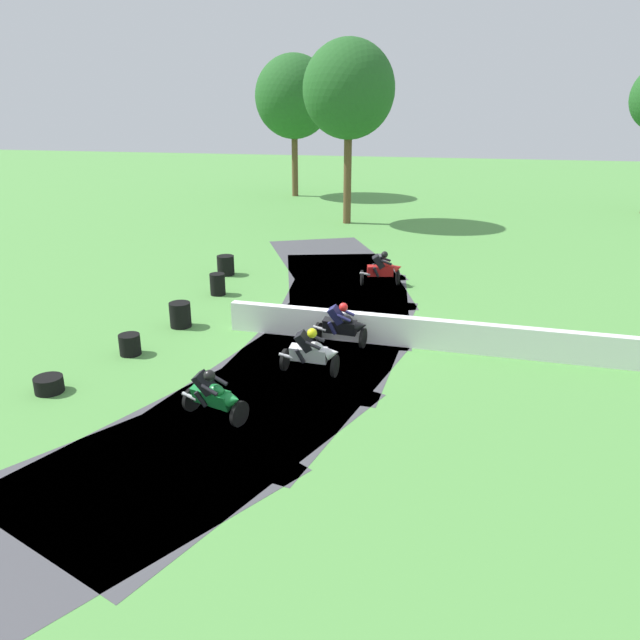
{
  "coord_description": "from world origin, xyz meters",
  "views": [
    {
      "loc": [
        3.2,
        -17.43,
        7.0
      ],
      "look_at": [
        -0.14,
        -0.9,
        0.9
      ],
      "focal_mm": 34.96,
      "sensor_mm": 36.0,
      "label": 1
    }
  ],
  "objects_px": {
    "tire_stack_far": "(218,284)",
    "tire_stack_extra_a": "(226,265)",
    "motorcycle_trailing_black": "(342,325)",
    "tire_stack_near": "(49,384)",
    "motorcycle_chase_white": "(311,352)",
    "tire_stack_mid_b": "(180,315)",
    "motorcycle_fourth_red": "(382,269)",
    "motorcycle_lead_green": "(214,395)",
    "tire_stack_mid_a": "(130,344)"
  },
  "relations": [
    {
      "from": "tire_stack_far",
      "to": "tire_stack_extra_a",
      "type": "xyz_separation_m",
      "value": [
        -0.63,
        2.66,
        0.0
      ]
    },
    {
      "from": "motorcycle_trailing_black",
      "to": "tire_stack_near",
      "type": "xyz_separation_m",
      "value": [
        -6.67,
        -4.47,
        -0.45
      ]
    },
    {
      "from": "motorcycle_chase_white",
      "to": "tire_stack_mid_b",
      "type": "xyz_separation_m",
      "value": [
        -4.88,
        2.75,
        -0.25
      ]
    },
    {
      "from": "tire_stack_mid_b",
      "to": "tire_stack_far",
      "type": "bearing_deg",
      "value": 90.37
    },
    {
      "from": "motorcycle_fourth_red",
      "to": "tire_stack_far",
      "type": "height_order",
      "value": "motorcycle_fourth_red"
    },
    {
      "from": "tire_stack_mid_b",
      "to": "motorcycle_lead_green",
      "type": "bearing_deg",
      "value": -59.92
    },
    {
      "from": "motorcycle_lead_green",
      "to": "motorcycle_trailing_black",
      "type": "relative_size",
      "value": 0.98
    },
    {
      "from": "motorcycle_chase_white",
      "to": "tire_stack_near",
      "type": "bearing_deg",
      "value": -159.72
    },
    {
      "from": "motorcycle_fourth_red",
      "to": "tire_stack_far",
      "type": "distance_m",
      "value": 6.33
    },
    {
      "from": "motorcycle_trailing_black",
      "to": "tire_stack_mid_a",
      "type": "distance_m",
      "value": 6.13
    },
    {
      "from": "motorcycle_fourth_red",
      "to": "tire_stack_mid_a",
      "type": "height_order",
      "value": "motorcycle_fourth_red"
    },
    {
      "from": "motorcycle_fourth_red",
      "to": "tire_stack_extra_a",
      "type": "distance_m",
      "value": 6.49
    },
    {
      "from": "tire_stack_mid_b",
      "to": "motorcycle_chase_white",
      "type": "bearing_deg",
      "value": -29.39
    },
    {
      "from": "motorcycle_fourth_red",
      "to": "tire_stack_extra_a",
      "type": "relative_size",
      "value": 2.12
    },
    {
      "from": "motorcycle_fourth_red",
      "to": "tire_stack_near",
      "type": "height_order",
      "value": "motorcycle_fourth_red"
    },
    {
      "from": "motorcycle_trailing_black",
      "to": "motorcycle_chase_white",
      "type": "bearing_deg",
      "value": -101.92
    },
    {
      "from": "motorcycle_trailing_black",
      "to": "tire_stack_mid_b",
      "type": "distance_m",
      "value": 5.37
    },
    {
      "from": "motorcycle_lead_green",
      "to": "tire_stack_extra_a",
      "type": "height_order",
      "value": "motorcycle_lead_green"
    },
    {
      "from": "motorcycle_trailing_black",
      "to": "tire_stack_extra_a",
      "type": "xyz_separation_m",
      "value": [
        -5.98,
        6.71,
        -0.25
      ]
    },
    {
      "from": "motorcycle_fourth_red",
      "to": "tire_stack_mid_b",
      "type": "xyz_separation_m",
      "value": [
        -5.83,
        -5.86,
        -0.26
      ]
    },
    {
      "from": "tire_stack_near",
      "to": "tire_stack_mid_b",
      "type": "height_order",
      "value": "tire_stack_mid_b"
    },
    {
      "from": "tire_stack_mid_b",
      "to": "tire_stack_extra_a",
      "type": "distance_m",
      "value": 6.17
    },
    {
      "from": "motorcycle_lead_green",
      "to": "tire_stack_mid_a",
      "type": "distance_m",
      "value": 4.92
    },
    {
      "from": "motorcycle_chase_white",
      "to": "tire_stack_mid_a",
      "type": "bearing_deg",
      "value": 176.54
    },
    {
      "from": "tire_stack_mid_b",
      "to": "tire_stack_far",
      "type": "relative_size",
      "value": 1.0
    },
    {
      "from": "tire_stack_extra_a",
      "to": "motorcycle_lead_green",
      "type": "bearing_deg",
      "value": -71.65
    },
    {
      "from": "tire_stack_near",
      "to": "tire_stack_mid_a",
      "type": "height_order",
      "value": "tire_stack_mid_a"
    },
    {
      "from": "motorcycle_chase_white",
      "to": "tire_stack_far",
      "type": "xyz_separation_m",
      "value": [
        -4.9,
        6.22,
        -0.25
      ]
    },
    {
      "from": "motorcycle_lead_green",
      "to": "tire_stack_mid_a",
      "type": "bearing_deg",
      "value": 139.65
    },
    {
      "from": "motorcycle_lead_green",
      "to": "tire_stack_near",
      "type": "height_order",
      "value": "motorcycle_lead_green"
    },
    {
      "from": "motorcycle_lead_green",
      "to": "tire_stack_mid_a",
      "type": "xyz_separation_m",
      "value": [
        -3.74,
        3.18,
        -0.34
      ]
    },
    {
      "from": "motorcycle_lead_green",
      "to": "tire_stack_near",
      "type": "bearing_deg",
      "value": 173.07
    },
    {
      "from": "motorcycle_trailing_black",
      "to": "tire_stack_mid_b",
      "type": "relative_size",
      "value": 2.13
    },
    {
      "from": "tire_stack_near",
      "to": "tire_stack_far",
      "type": "relative_size",
      "value": 0.89
    },
    {
      "from": "tire_stack_mid_b",
      "to": "tire_stack_far",
      "type": "distance_m",
      "value": 3.47
    },
    {
      "from": "motorcycle_trailing_black",
      "to": "tire_stack_mid_a",
      "type": "relative_size",
      "value": 2.81
    },
    {
      "from": "tire_stack_mid_b",
      "to": "tire_stack_extra_a",
      "type": "xyz_separation_m",
      "value": [
        -0.65,
        6.13,
        0.0
      ]
    },
    {
      "from": "tire_stack_extra_a",
      "to": "motorcycle_trailing_black",
      "type": "bearing_deg",
      "value": -48.26
    },
    {
      "from": "motorcycle_fourth_red",
      "to": "tire_stack_extra_a",
      "type": "height_order",
      "value": "motorcycle_fourth_red"
    },
    {
      "from": "motorcycle_chase_white",
      "to": "tire_stack_mid_a",
      "type": "xyz_separation_m",
      "value": [
        -5.37,
        0.32,
        -0.35
      ]
    },
    {
      "from": "motorcycle_lead_green",
      "to": "tire_stack_far",
      "type": "height_order",
      "value": "motorcycle_lead_green"
    },
    {
      "from": "tire_stack_mid_a",
      "to": "tire_stack_extra_a",
      "type": "height_order",
      "value": "tire_stack_extra_a"
    },
    {
      "from": "motorcycle_trailing_black",
      "to": "tire_stack_mid_b",
      "type": "xyz_separation_m",
      "value": [
        -5.34,
        0.57,
        -0.25
      ]
    },
    {
      "from": "motorcycle_lead_green",
      "to": "tire_stack_near",
      "type": "relative_size",
      "value": 2.35
    },
    {
      "from": "tire_stack_near",
      "to": "tire_stack_far",
      "type": "height_order",
      "value": "tire_stack_far"
    },
    {
      "from": "motorcycle_fourth_red",
      "to": "tire_stack_mid_b",
      "type": "distance_m",
      "value": 8.27
    },
    {
      "from": "motorcycle_trailing_black",
      "to": "tire_stack_far",
      "type": "distance_m",
      "value": 6.72
    },
    {
      "from": "tire_stack_mid_a",
      "to": "tire_stack_extra_a",
      "type": "xyz_separation_m",
      "value": [
        -0.15,
        8.56,
        0.1
      ]
    },
    {
      "from": "tire_stack_mid_b",
      "to": "tire_stack_mid_a",
      "type": "bearing_deg",
      "value": -101.58
    },
    {
      "from": "motorcycle_trailing_black",
      "to": "tire_stack_far",
      "type": "xyz_separation_m",
      "value": [
        -5.36,
        4.05,
        -0.25
      ]
    }
  ]
}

